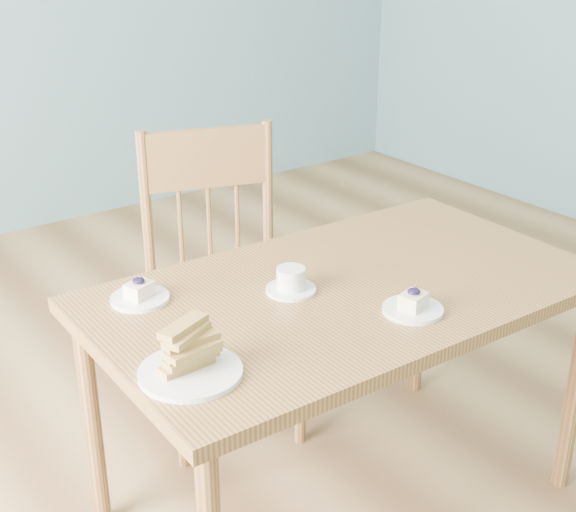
{
  "coord_description": "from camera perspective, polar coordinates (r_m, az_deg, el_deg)",
  "views": [
    {
      "loc": [
        -1.12,
        -1.45,
        1.55
      ],
      "look_at": [
        -0.09,
        -0.03,
        0.78
      ],
      "focal_mm": 50.0,
      "sensor_mm": 36.0,
      "label": 1
    }
  ],
  "objects": [
    {
      "name": "biscotti_plate",
      "position": [
        1.63,
        -7.01,
        -7.25
      ],
      "size": [
        0.21,
        0.21,
        0.11
      ],
      "rotation": [
        0.0,
        0.0,
        0.14
      ],
      "color": "silver",
      "rests_on": "dining_table"
    },
    {
      "name": "cheesecake_plate_far",
      "position": [
        1.95,
        -10.5,
        -2.72
      ],
      "size": [
        0.14,
        0.14,
        0.06
      ],
      "rotation": [
        0.0,
        0.0,
        0.36
      ],
      "color": "silver",
      "rests_on": "dining_table"
    },
    {
      "name": "dining_table",
      "position": [
        2.03,
        4.08,
        -3.85
      ],
      "size": [
        1.28,
        0.75,
        0.68
      ],
      "rotation": [
        0.0,
        0.0,
        -0.02
      ],
      "color": "olive",
      "rests_on": "ground"
    },
    {
      "name": "dining_chair",
      "position": [
        2.48,
        -4.75,
        -1.91
      ],
      "size": [
        0.53,
        0.52,
        0.94
      ],
      "rotation": [
        0.0,
        0.0,
        -0.31
      ],
      "color": "olive",
      "rests_on": "ground"
    },
    {
      "name": "room",
      "position": [
        1.84,
        1.66,
        17.46
      ],
      "size": [
        5.01,
        5.01,
        2.71
      ],
      "color": "#A27A4B",
      "rests_on": "ground"
    },
    {
      "name": "cheesecake_plate_near",
      "position": [
        1.89,
        8.88,
        -3.52
      ],
      "size": [
        0.14,
        0.14,
        0.06
      ],
      "rotation": [
        0.0,
        0.0,
        0.28
      ],
      "color": "silver",
      "rests_on": "dining_table"
    },
    {
      "name": "coffee_cup",
      "position": [
        1.96,
        0.23,
        -1.82
      ],
      "size": [
        0.12,
        0.12,
        0.06
      ],
      "rotation": [
        0.0,
        0.0,
        0.21
      ],
      "color": "silver",
      "rests_on": "dining_table"
    }
  ]
}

